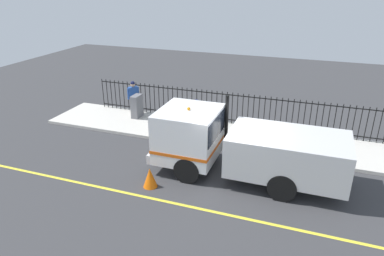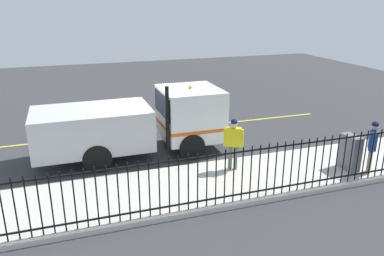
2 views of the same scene
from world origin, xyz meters
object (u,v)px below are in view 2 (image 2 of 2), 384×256
(utility_cabinet, at_px, (350,152))
(traffic_cone, at_px, (194,123))
(worker_standing, at_px, (234,139))
(work_truck, at_px, (145,120))
(pedestrian_distant, at_px, (373,142))

(utility_cabinet, relative_size, traffic_cone, 1.63)
(worker_standing, height_order, traffic_cone, worker_standing)
(work_truck, height_order, utility_cabinet, work_truck)
(work_truck, distance_m, worker_standing, 3.51)
(traffic_cone, bearing_deg, utility_cabinet, 31.81)
(work_truck, height_order, traffic_cone, work_truck)
(work_truck, xyz_separation_m, utility_cabinet, (3.80, 6.02, -0.60))
(traffic_cone, bearing_deg, worker_standing, -2.37)
(pedestrian_distant, bearing_deg, traffic_cone, -107.09)
(traffic_cone, bearing_deg, pedestrian_distant, 32.71)
(worker_standing, relative_size, pedestrian_distant, 1.00)
(work_truck, bearing_deg, worker_standing, 42.22)
(pedestrian_distant, bearing_deg, work_truck, -83.27)
(pedestrian_distant, distance_m, traffic_cone, 7.24)
(worker_standing, xyz_separation_m, utility_cabinet, (1.21, 3.65, -0.48))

